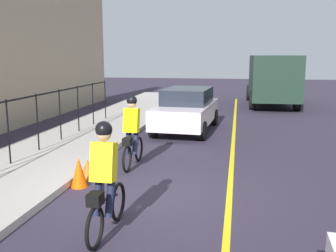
{
  "coord_description": "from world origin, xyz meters",
  "views": [
    {
      "loc": [
        -7.5,
        -1.71,
        2.8
      ],
      "look_at": [
        2.21,
        0.05,
        1.0
      ],
      "focal_mm": 41.68,
      "sensor_mm": 36.0,
      "label": 1
    }
  ],
  "objects": [
    {
      "name": "traffic_cone_near",
      "position": [
        0.68,
        1.65,
        0.23
      ],
      "size": [
        0.36,
        0.36,
        0.45
      ],
      "primitive_type": "cone",
      "color": "#E55918",
      "rests_on": "ground"
    },
    {
      "name": "parked_sedan_rear",
      "position": [
        6.81,
        0.16,
        0.82
      ],
      "size": [
        4.51,
        2.17,
        1.58
      ],
      "rotation": [
        0.0,
        0.0,
        3.07
      ],
      "color": "white",
      "rests_on": "ground"
    },
    {
      "name": "box_truck_background",
      "position": [
        14.93,
        -3.54,
        1.55
      ],
      "size": [
        6.74,
        2.62,
        2.78
      ],
      "rotation": [
        0.0,
        0.0,
        0.01
      ],
      "color": "#192D23",
      "rests_on": "ground"
    },
    {
      "name": "ground_plane",
      "position": [
        0.0,
        0.0,
        0.0
      ],
      "size": [
        80.0,
        80.0,
        0.0
      ],
      "primitive_type": "plane",
      "color": "#2F2838"
    },
    {
      "name": "iron_fence",
      "position": [
        1.0,
        3.8,
        1.29
      ],
      "size": [
        14.25,
        0.04,
        1.6
      ],
      "color": "black",
      "rests_on": "sidewalk"
    },
    {
      "name": "sidewalk",
      "position": [
        0.0,
        3.4,
        0.07
      ],
      "size": [
        40.0,
        3.2,
        0.15
      ],
      "primitive_type": "cube",
      "color": "#B0A8A2",
      "rests_on": "ground"
    },
    {
      "name": "lane_line_centre",
      "position": [
        0.0,
        -1.6,
        0.0
      ],
      "size": [
        36.0,
        0.12,
        0.01
      ],
      "primitive_type": "cube",
      "color": "yellow",
      "rests_on": "ground"
    },
    {
      "name": "cyclist_follow",
      "position": [
        -2.03,
        0.27,
        0.91
      ],
      "size": [
        1.71,
        0.37,
        1.83
      ],
      "rotation": [
        0.0,
        0.0,
        -0.02
      ],
      "color": "black",
      "rests_on": "ground"
    },
    {
      "name": "cyclist_lead",
      "position": [
        1.72,
        0.87,
        0.91
      ],
      "size": [
        1.71,
        0.37,
        1.83
      ],
      "rotation": [
        0.0,
        0.0,
        -0.02
      ],
      "color": "black",
      "rests_on": "ground"
    },
    {
      "name": "traffic_cone_far",
      "position": [
        0.06,
        1.6,
        0.33
      ],
      "size": [
        0.36,
        0.36,
        0.65
      ],
      "primitive_type": "cone",
      "color": "#F85505",
      "rests_on": "ground"
    }
  ]
}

